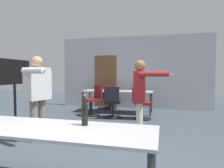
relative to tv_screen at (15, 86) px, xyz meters
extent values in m
cube|color=#BCBCC1|center=(2.34, 3.63, 0.33)|extent=(5.78, 0.10, 2.75)
cube|color=brown|center=(1.24, 3.57, -0.02)|extent=(0.90, 0.02, 2.05)
cube|color=#A8A8AD|center=(2.24, -2.14, -0.32)|extent=(2.37, 0.75, 0.03)
cylinder|color=#2D2D33|center=(3.37, -1.83, -0.69)|extent=(0.05, 0.05, 0.71)
cube|color=#A8A8AD|center=(1.96, 2.56, -0.32)|extent=(2.38, 0.79, 0.03)
cylinder|color=#2D2D33|center=(0.83, 2.23, -0.69)|extent=(0.05, 0.05, 0.71)
cylinder|color=#2D2D33|center=(3.09, 2.23, -0.69)|extent=(0.05, 0.05, 0.71)
cylinder|color=#2D2D33|center=(0.83, 2.90, -0.69)|extent=(0.05, 0.05, 0.71)
cylinder|color=#2D2D33|center=(3.09, 2.90, -0.69)|extent=(0.05, 0.05, 0.71)
cube|color=black|center=(0.00, 0.00, -1.03)|extent=(0.44, 0.56, 0.03)
cylinder|color=black|center=(0.00, 0.00, -0.49)|extent=(0.06, 0.06, 1.04)
cube|color=black|center=(0.00, 0.00, 0.33)|extent=(0.04, 1.07, 0.60)
cube|color=#14331E|center=(-0.02, 0.00, 0.33)|extent=(0.01, 0.99, 0.52)
cylinder|color=slate|center=(1.09, -0.52, -0.64)|extent=(0.14, 0.14, 0.81)
cylinder|color=slate|center=(1.03, -0.71, -0.64)|extent=(0.14, 0.14, 0.81)
cube|color=silver|center=(1.06, -0.62, 0.09)|extent=(0.39, 0.52, 0.64)
sphere|color=tan|center=(1.06, -0.62, 0.52)|extent=(0.22, 0.22, 0.22)
cylinder|color=silver|center=(1.15, -0.34, 0.06)|extent=(0.11, 0.11, 0.55)
cylinder|color=silver|center=(1.23, -0.98, 0.34)|extent=(0.56, 0.27, 0.11)
cube|color=white|center=(1.53, -1.07, 0.34)|extent=(0.13, 0.07, 0.03)
cylinder|color=beige|center=(3.02, -0.11, -0.66)|extent=(0.12, 0.12, 0.77)
cylinder|color=beige|center=(3.03, -0.27, -0.66)|extent=(0.12, 0.12, 0.77)
cube|color=maroon|center=(3.03, -0.19, 0.03)|extent=(0.23, 0.40, 0.61)
sphere|color=#936B4C|center=(3.03, -0.19, 0.44)|extent=(0.21, 0.21, 0.21)
cylinder|color=maroon|center=(3.02, 0.05, 0.02)|extent=(0.09, 0.09, 0.53)
cylinder|color=maroon|center=(3.30, -0.42, 0.28)|extent=(0.53, 0.11, 0.09)
cube|color=white|center=(3.59, -0.41, 0.28)|extent=(0.12, 0.04, 0.03)
cylinder|color=black|center=(2.01, 1.71, -1.03)|extent=(0.52, 0.52, 0.03)
cylinder|color=black|center=(2.01, 1.71, -0.80)|extent=(0.06, 0.06, 0.42)
cube|color=black|center=(2.01, 1.71, -0.55)|extent=(0.52, 0.52, 0.08)
cube|color=black|center=(2.04, 1.45, -0.30)|extent=(0.44, 0.12, 0.42)
cylinder|color=black|center=(1.52, 3.22, -1.03)|extent=(0.52, 0.52, 0.03)
cylinder|color=black|center=(1.52, 3.22, -0.82)|extent=(0.06, 0.06, 0.39)
cube|color=maroon|center=(1.52, 3.22, -0.59)|extent=(0.51, 0.51, 0.08)
cube|color=maroon|center=(1.55, 2.96, -0.34)|extent=(0.44, 0.11, 0.42)
cylinder|color=black|center=(1.26, 1.87, -1.03)|extent=(0.52, 0.52, 0.03)
cylinder|color=black|center=(1.26, 1.87, -0.80)|extent=(0.06, 0.06, 0.43)
cube|color=maroon|center=(1.26, 1.87, -0.54)|extent=(0.65, 0.65, 0.08)
cube|color=maroon|center=(1.43, 2.06, -0.29)|extent=(0.37, 0.33, 0.42)
cylinder|color=black|center=(2.89, 1.75, -1.03)|extent=(0.52, 0.52, 0.03)
cylinder|color=black|center=(2.89, 1.75, -0.81)|extent=(0.06, 0.06, 0.40)
cube|color=maroon|center=(2.89, 1.75, -0.57)|extent=(0.54, 0.54, 0.08)
cube|color=maroon|center=(2.63, 1.70, -0.32)|extent=(0.14, 0.44, 0.42)
cylinder|color=black|center=(2.60, -1.96, -0.18)|extent=(0.07, 0.07, 0.23)
cone|color=black|center=(2.60, -1.96, -0.01)|extent=(0.06, 0.06, 0.11)
cylinder|color=gold|center=(2.60, -1.96, 0.04)|extent=(0.03, 0.03, 0.01)
camera|label=1|loc=(3.46, -4.06, 0.29)|focal=32.00mm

